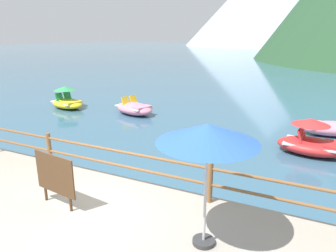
{
  "coord_description": "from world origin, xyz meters",
  "views": [
    {
      "loc": [
        4.25,
        -4.45,
        4.02
      ],
      "look_at": [
        -0.31,
        5.0,
        0.9
      ],
      "focal_mm": 33.41,
      "sensor_mm": 36.0,
      "label": 1
    }
  ],
  "objects_px": {
    "pedal_boat_2": "(334,128)",
    "pedal_boat_1": "(312,142)",
    "pedal_boat_3": "(134,108)",
    "sign_board": "(55,175)",
    "pedal_boat_0": "(67,101)",
    "beach_umbrella": "(208,135)"
  },
  "relations": [
    {
      "from": "pedal_boat_2",
      "to": "pedal_boat_3",
      "type": "xyz_separation_m",
      "value": [
        -9.21,
        -0.54,
        0.0
      ]
    },
    {
      "from": "beach_umbrella",
      "to": "pedal_boat_1",
      "type": "distance_m",
      "value": 7.15
    },
    {
      "from": "pedal_boat_1",
      "to": "sign_board",
      "type": "bearing_deg",
      "value": -125.33
    },
    {
      "from": "pedal_boat_2",
      "to": "pedal_boat_1",
      "type": "bearing_deg",
      "value": -106.11
    },
    {
      "from": "sign_board",
      "to": "beach_umbrella",
      "type": "bearing_deg",
      "value": 2.74
    },
    {
      "from": "sign_board",
      "to": "pedal_boat_2",
      "type": "relative_size",
      "value": 0.42
    },
    {
      "from": "beach_umbrella",
      "to": "pedal_boat_1",
      "type": "relative_size",
      "value": 0.95
    },
    {
      "from": "beach_umbrella",
      "to": "pedal_boat_2",
      "type": "height_order",
      "value": "beach_umbrella"
    },
    {
      "from": "pedal_boat_1",
      "to": "pedal_boat_3",
      "type": "relative_size",
      "value": 0.88
    },
    {
      "from": "pedal_boat_1",
      "to": "pedal_boat_3",
      "type": "height_order",
      "value": "pedal_boat_1"
    },
    {
      "from": "pedal_boat_0",
      "to": "pedal_boat_1",
      "type": "distance_m",
      "value": 12.67
    },
    {
      "from": "pedal_boat_0",
      "to": "pedal_boat_3",
      "type": "relative_size",
      "value": 0.94
    },
    {
      "from": "sign_board",
      "to": "pedal_boat_1",
      "type": "bearing_deg",
      "value": 54.67
    },
    {
      "from": "pedal_boat_0",
      "to": "pedal_boat_2",
      "type": "distance_m",
      "value": 13.36
    },
    {
      "from": "sign_board",
      "to": "pedal_boat_1",
      "type": "height_order",
      "value": "sign_board"
    },
    {
      "from": "pedal_boat_0",
      "to": "sign_board",
      "type": "bearing_deg",
      "value": -47.83
    },
    {
      "from": "pedal_boat_0",
      "to": "pedal_boat_3",
      "type": "height_order",
      "value": "pedal_boat_0"
    },
    {
      "from": "sign_board",
      "to": "pedal_boat_2",
      "type": "xyz_separation_m",
      "value": [
        5.61,
        9.49,
        -0.82
      ]
    },
    {
      "from": "pedal_boat_1",
      "to": "pedal_boat_3",
      "type": "distance_m",
      "value": 8.7
    },
    {
      "from": "pedal_boat_0",
      "to": "beach_umbrella",
      "type": "bearing_deg",
      "value": -37.18
    },
    {
      "from": "sign_board",
      "to": "pedal_boat_1",
      "type": "xyz_separation_m",
      "value": [
        4.85,
        6.84,
        -0.7
      ]
    },
    {
      "from": "pedal_boat_0",
      "to": "pedal_boat_2",
      "type": "bearing_deg",
      "value": 4.2
    }
  ]
}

